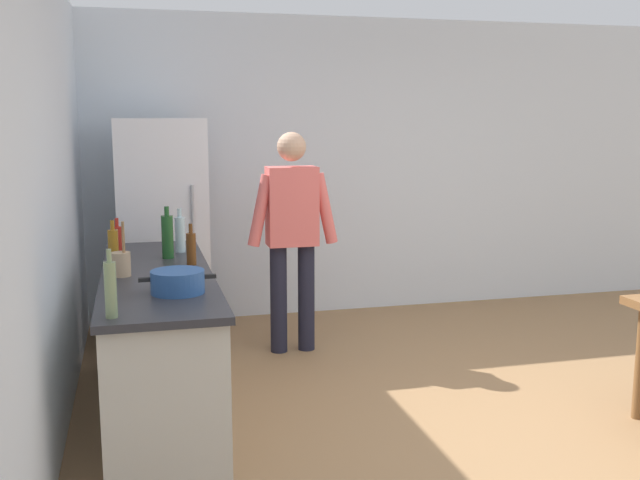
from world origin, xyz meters
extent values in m
plane|color=#936D47|center=(0.00, 0.00, 0.00)|extent=(14.00, 14.00, 0.00)
cube|color=silver|center=(0.00, 3.00, 1.35)|extent=(6.40, 0.12, 2.70)
cube|color=silver|center=(-2.60, 0.20, 1.35)|extent=(0.12, 5.60, 2.70)
cube|color=beige|center=(-2.00, 0.80, 0.43)|extent=(0.60, 2.12, 0.86)
cube|color=#2D2D33|center=(-2.00, 0.80, 0.88)|extent=(0.64, 2.20, 0.04)
cube|color=white|center=(-1.90, 2.40, 0.90)|extent=(0.70, 0.64, 1.80)
cylinder|color=#B2B2B7|center=(-1.68, 2.06, 1.10)|extent=(0.02, 0.02, 0.40)
cylinder|color=#1E1E2D|center=(-1.06, 1.85, 0.42)|extent=(0.13, 0.13, 0.84)
cylinder|color=#1E1E2D|center=(-0.84, 1.85, 0.42)|extent=(0.13, 0.13, 0.84)
cube|color=#E56660|center=(-0.95, 1.85, 1.14)|extent=(0.38, 0.22, 0.60)
sphere|color=tan|center=(-0.95, 1.85, 1.59)|extent=(0.22, 0.22, 0.22)
cylinder|color=#E56660|center=(-1.20, 1.81, 1.12)|extent=(0.20, 0.09, 0.55)
cylinder|color=#E56660|center=(-0.70, 1.81, 1.12)|extent=(0.20, 0.09, 0.55)
cylinder|color=brown|center=(0.80, 0.05, 0.35)|extent=(0.06, 0.06, 0.70)
cylinder|color=#285193|center=(-1.91, 0.24, 0.96)|extent=(0.28, 0.28, 0.12)
cube|color=black|center=(-2.08, 0.24, 0.98)|extent=(0.06, 0.03, 0.02)
cube|color=black|center=(-1.74, 0.24, 0.98)|extent=(0.06, 0.03, 0.02)
cylinder|color=tan|center=(-2.20, 0.74, 0.97)|extent=(0.11, 0.11, 0.14)
cylinder|color=olive|center=(-2.18, 0.75, 1.11)|extent=(0.02, 0.05, 0.22)
cylinder|color=olive|center=(-2.18, 0.73, 1.11)|extent=(0.02, 0.04, 0.22)
cylinder|color=silver|center=(-1.82, 1.43, 1.02)|extent=(0.07, 0.07, 0.24)
cylinder|color=silver|center=(-1.82, 1.43, 1.17)|extent=(0.03, 0.03, 0.06)
cylinder|color=gray|center=(-2.23, -0.17, 1.03)|extent=(0.06, 0.06, 0.26)
cylinder|color=gray|center=(-2.23, -0.17, 1.19)|extent=(0.02, 0.02, 0.06)
cylinder|color=#5B3314|center=(-1.78, 0.97, 1.00)|extent=(0.06, 0.06, 0.20)
cylinder|color=#5B3314|center=(-1.78, 0.97, 1.13)|extent=(0.02, 0.02, 0.06)
cylinder|color=#996619|center=(-2.25, 1.09, 1.01)|extent=(0.06, 0.06, 0.22)
cylinder|color=#996619|center=(-2.25, 1.09, 1.15)|extent=(0.03, 0.03, 0.06)
cylinder|color=#B22319|center=(-2.23, 1.49, 0.99)|extent=(0.06, 0.06, 0.18)
cylinder|color=#B22319|center=(-2.23, 1.49, 1.11)|extent=(0.02, 0.02, 0.06)
cylinder|color=#1E5123|center=(-1.91, 1.23, 1.04)|extent=(0.08, 0.08, 0.28)
cylinder|color=#1E5123|center=(-1.91, 1.23, 1.21)|extent=(0.03, 0.03, 0.06)
camera|label=1|loc=(-2.11, -3.54, 1.81)|focal=40.97mm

